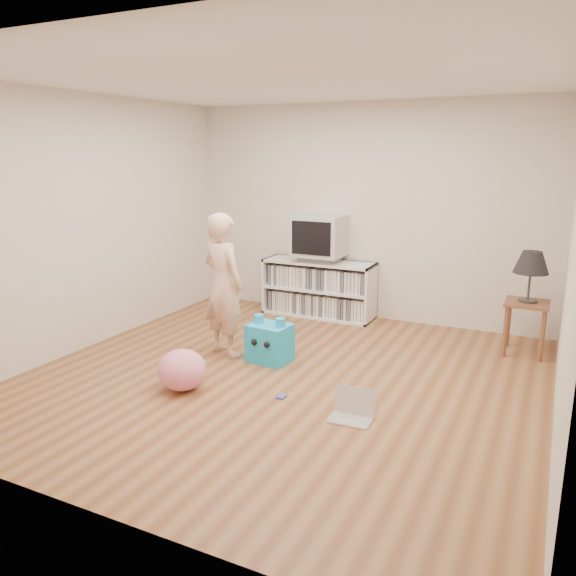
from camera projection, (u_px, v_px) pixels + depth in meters
The scene contains 13 objects.
ground at pixel (283, 378), 5.14m from camera, with size 4.50×4.50×0.00m, color brown.
walls at pixel (283, 237), 4.84m from camera, with size 4.52×4.52×2.60m.
ceiling at pixel (282, 78), 4.53m from camera, with size 4.50×4.50×0.01m, color white.
media_unit at pixel (319, 288), 7.05m from camera, with size 1.40×0.45×0.70m.
dvd_deck at pixel (319, 258), 6.95m from camera, with size 0.45×0.35×0.07m, color gray.
crt_tv at pixel (320, 235), 6.88m from camera, with size 0.60×0.53×0.50m.
side_table at pixel (526, 315), 5.67m from camera, with size 0.42×0.42×0.55m.
table_lamp at pixel (531, 264), 5.54m from camera, with size 0.34×0.34×0.52m.
person at pixel (223, 285), 5.58m from camera, with size 0.53×0.35×1.45m, color beige.
laptop at pixel (353, 410), 4.36m from camera, with size 0.33×0.27×0.22m.
playing_cards at pixel (282, 397), 4.72m from camera, with size 0.07×0.09×0.02m, color #4554BA.
plush_blue at pixel (270, 342), 5.51m from camera, with size 0.42×0.37×0.46m.
plush_pink at pixel (182, 370), 4.85m from camera, with size 0.42×0.42×0.36m, color pink.
Camera 1 is at (2.15, -4.30, 2.01)m, focal length 35.00 mm.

